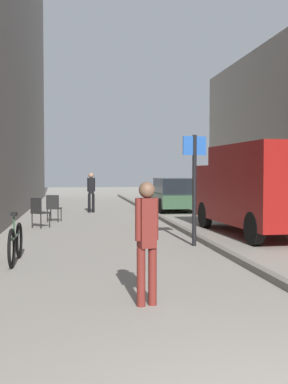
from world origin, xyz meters
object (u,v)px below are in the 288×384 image
(delivery_van, at_px, (256,187))
(cafe_chair_by_doorway, at_px, (39,210))
(pedestrian_mid_block, at_px, (91,190))
(street_sign_post, at_px, (194,180))
(pedestrian_main_foreground, at_px, (147,234))
(bicycle_leaning, at_px, (16,243))
(cafe_chair_near_window, at_px, (54,206))
(parked_car, at_px, (174,195))

(delivery_van, bearing_deg, cafe_chair_by_doorway, 155.15)
(pedestrian_mid_block, relative_size, street_sign_post, 0.65)
(pedestrian_main_foreground, relative_size, cafe_chair_by_doorway, 1.72)
(bicycle_leaning, relative_size, cafe_chair_near_window, 1.88)
(pedestrian_main_foreground, relative_size, street_sign_post, 0.62)
(delivery_van, xyz_separation_m, cafe_chair_near_window, (-5.68, 4.22, -0.77))
(cafe_chair_near_window, bearing_deg, cafe_chair_by_doorway, -87.36)
(delivery_van, bearing_deg, pedestrian_main_foreground, -123.89)
(pedestrian_mid_block, xyz_separation_m, bicycle_leaning, (-1.83, -11.35, -0.60))
(delivery_van, distance_m, street_sign_post, 2.78)
(bicycle_leaning, distance_m, cafe_chair_by_doorway, 5.80)
(pedestrian_mid_block, distance_m, cafe_chair_by_doorway, 5.85)
(cafe_chair_by_doorway, bearing_deg, pedestrian_mid_block, 113.59)
(cafe_chair_near_window, bearing_deg, parked_car, 55.16)
(street_sign_post, height_order, cafe_chair_near_window, street_sign_post)
(delivery_van, bearing_deg, cafe_chair_near_window, 140.73)
(street_sign_post, xyz_separation_m, bicycle_leaning, (-3.90, -1.61, -1.16))
(pedestrian_main_foreground, height_order, cafe_chair_near_window, pedestrian_main_foreground)
(delivery_van, xyz_separation_m, street_sign_post, (-2.18, -1.72, 0.23))
(delivery_van, distance_m, parked_car, 8.62)
(delivery_van, relative_size, bicycle_leaning, 3.08)
(street_sign_post, relative_size, cafe_chair_by_doorway, 2.77)
(street_sign_post, relative_size, cafe_chair_near_window, 2.77)
(delivery_van, relative_size, cafe_chair_near_window, 5.80)
(parked_car, bearing_deg, pedestrian_mid_block, -171.34)
(parked_car, distance_m, bicycle_leaning, 13.14)
(pedestrian_mid_block, relative_size, cafe_chair_by_doorway, 1.81)
(pedestrian_mid_block, height_order, delivery_van, delivery_van)
(pedestrian_mid_block, relative_size, delivery_van, 0.31)
(pedestrian_mid_block, height_order, street_sign_post, street_sign_post)
(pedestrian_main_foreground, bearing_deg, pedestrian_mid_block, 75.86)
(pedestrian_mid_block, distance_m, parked_car, 3.77)
(pedestrian_main_foreground, xyz_separation_m, bicycle_leaning, (-2.05, 3.32, -0.55))
(bicycle_leaning, distance_m, cafe_chair_near_window, 7.56)
(street_sign_post, bearing_deg, delivery_van, -156.43)
(cafe_chair_by_doorway, bearing_deg, bicycle_leaning, -48.69)
(bicycle_leaning, bearing_deg, pedestrian_mid_block, 81.78)
(bicycle_leaning, bearing_deg, parked_car, 65.96)
(cafe_chair_near_window, xyz_separation_m, cafe_chair_by_doorway, (-0.38, -1.75, 0.00))
(parked_car, bearing_deg, street_sign_post, -98.97)
(parked_car, relative_size, cafe_chair_by_doorway, 4.47)
(cafe_chair_near_window, bearing_deg, pedestrian_mid_block, 84.32)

